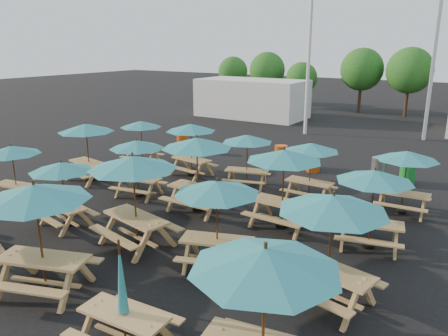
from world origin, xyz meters
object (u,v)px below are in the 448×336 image
Objects in this scene: picnic_unit_1 at (12,153)px; picnic_unit_19 at (407,159)px; picnic_unit_2 at (86,131)px; picnic_unit_18 at (374,180)px; picnic_unit_6 at (137,147)px; waste_bin_1 at (281,156)px; picnic_unit_9 at (133,168)px; picnic_unit_3 at (141,126)px; picnic_unit_5 at (61,170)px; picnic_unit_11 at (247,141)px; picnic_unit_7 at (191,130)px; picnic_unit_8 at (35,199)px; waste_bin_2 at (313,161)px; picnic_unit_17 at (333,210)px; waste_bin_3 at (379,169)px; picnic_unit_13 at (217,192)px; picnic_unit_15 at (311,150)px; waste_bin_4 at (407,174)px; picnic_unit_16 at (265,267)px; picnic_unit_10 at (197,147)px; picnic_unit_12 at (123,305)px; waste_bin_0 at (183,143)px; picnic_unit_14 at (284,160)px.

picnic_unit_19 is at bearing 18.36° from picnic_unit_1.
picnic_unit_2 is 1.03× the size of picnic_unit_18.
picnic_unit_19 reaches higher than picnic_unit_6.
picnic_unit_6 is 7.16m from waste_bin_1.
picnic_unit_9 is 6.34m from picnic_unit_18.
picnic_unit_3 is 7.23m from picnic_unit_5.
picnic_unit_9 reaches higher than picnic_unit_6.
picnic_unit_7 is at bearing 160.74° from picnic_unit_11.
picnic_unit_8 is 3.18× the size of waste_bin_2.
picnic_unit_17 reaches higher than waste_bin_3.
picnic_unit_6 is 7.80m from waste_bin_2.
picnic_unit_13 is at bearing -73.91° from waste_bin_1.
picnic_unit_6 is at bearing 171.80° from picnic_unit_17.
picnic_unit_15 is 2.23× the size of waste_bin_2.
picnic_unit_13 is 7.00m from picnic_unit_19.
waste_bin_2 and waste_bin_4 have the same top height.
waste_bin_4 is at bearing 81.42° from picnic_unit_16.
picnic_unit_6 is 3.12m from picnic_unit_7.
picnic_unit_9 is at bearing 164.57° from picnic_unit_13.
picnic_unit_9 is 1.11× the size of picnic_unit_10.
picnic_unit_7 is at bearing 124.94° from picnic_unit_9.
picnic_unit_16 is at bearing -66.03° from picnic_unit_13.
picnic_unit_11 is at bearing -145.44° from waste_bin_4.
picnic_unit_18 is at bearing -97.76° from picnic_unit_19.
picnic_unit_18 is at bearing -43.73° from picnic_unit_11.
picnic_unit_9 is 6.03m from picnic_unit_16.
picnic_unit_19 is at bearing 10.54° from picnic_unit_7.
picnic_unit_2 is 11.57m from picnic_unit_17.
picnic_unit_9 reaches higher than picnic_unit_18.
picnic_unit_12 is at bearing -125.00° from picnic_unit_18.
picnic_unit_16 is at bearing -75.83° from picnic_unit_11.
waste_bin_1 is at bearing 76.95° from picnic_unit_11.
picnic_unit_18 is (5.49, 6.14, -0.30)m from picnic_unit_8.
picnic_unit_18 is (5.37, -2.74, 0.10)m from picnic_unit_11.
picnic_unit_7 is (3.05, 2.80, -0.12)m from picnic_unit_2.
picnic_unit_3 is 11.55m from picnic_unit_18.
picnic_unit_19 is 11.68m from waste_bin_0.
picnic_unit_16 is (5.33, -2.82, -0.04)m from picnic_unit_9.
picnic_unit_15 reaches higher than waste_bin_2.
picnic_unit_19 is (5.77, 3.41, -0.34)m from picnic_unit_10.
picnic_unit_3 is 2.20× the size of waste_bin_2.
picnic_unit_3 is 2.20× the size of waste_bin_1.
picnic_unit_6 reaches higher than picnic_unit_3.
picnic_unit_5 is 0.90× the size of picnic_unit_14.
picnic_unit_15 is (8.40, 5.78, 0.02)m from picnic_unit_1.
picnic_unit_16 reaches higher than waste_bin_3.
picnic_unit_3 is (0.09, 6.22, -0.04)m from picnic_unit_1.
picnic_unit_8 is 2.84m from picnic_unit_9.
picnic_unit_15 is 9.23m from picnic_unit_16.
picnic_unit_15 is at bearing 98.11° from picnic_unit_16.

